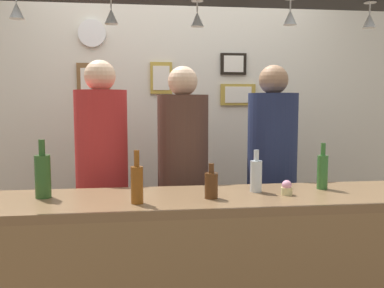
{
  "coord_description": "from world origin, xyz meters",
  "views": [
    {
      "loc": [
        -0.33,
        -2.5,
        1.46
      ],
      "look_at": [
        0.0,
        0.1,
        1.19
      ],
      "focal_mm": 39.72,
      "sensor_mm": 36.0,
      "label": 1
    }
  ],
  "objects_px": {
    "person_left_red_shirt": "(102,165)",
    "bottle_soda_clear": "(256,175)",
    "picture_frame_caricature": "(93,84)",
    "person_right_navy_shirt": "(272,163)",
    "picture_frame_lower_pair": "(238,95)",
    "person_middle_brown_shirt": "(183,166)",
    "bottle_beer_amber_tall": "(137,183)",
    "bottle_beer_brown_stubby": "(211,185)",
    "bottle_champagne_green": "(43,175)",
    "wall_clock": "(92,33)",
    "cupcake": "(287,188)",
    "picture_frame_upper_small": "(233,64)",
    "bottle_beer_green_import": "(323,171)",
    "picture_frame_crest": "(161,78)"
  },
  "relations": [
    {
      "from": "bottle_beer_amber_tall",
      "to": "picture_frame_caricature",
      "type": "height_order",
      "value": "picture_frame_caricature"
    },
    {
      "from": "person_left_red_shirt",
      "to": "bottle_soda_clear",
      "type": "relative_size",
      "value": 7.47
    },
    {
      "from": "person_middle_brown_shirt",
      "to": "picture_frame_lower_pair",
      "type": "bearing_deg",
      "value": 53.39
    },
    {
      "from": "bottle_soda_clear",
      "to": "picture_frame_lower_pair",
      "type": "xyz_separation_m",
      "value": [
        0.21,
        1.34,
        0.45
      ]
    },
    {
      "from": "person_left_red_shirt",
      "to": "picture_frame_lower_pair",
      "type": "relative_size",
      "value": 5.72
    },
    {
      "from": "bottle_champagne_green",
      "to": "picture_frame_crest",
      "type": "relative_size",
      "value": 1.15
    },
    {
      "from": "bottle_champagne_green",
      "to": "cupcake",
      "type": "distance_m",
      "value": 1.27
    },
    {
      "from": "person_left_red_shirt",
      "to": "picture_frame_lower_pair",
      "type": "height_order",
      "value": "person_left_red_shirt"
    },
    {
      "from": "bottle_champagne_green",
      "to": "cupcake",
      "type": "bearing_deg",
      "value": -4.19
    },
    {
      "from": "person_middle_brown_shirt",
      "to": "bottle_champagne_green",
      "type": "relative_size",
      "value": 5.61
    },
    {
      "from": "person_right_navy_shirt",
      "to": "picture_frame_upper_small",
      "type": "distance_m",
      "value": 1.05
    },
    {
      "from": "bottle_champagne_green",
      "to": "person_middle_brown_shirt",
      "type": "bearing_deg",
      "value": 37.49
    },
    {
      "from": "bottle_champagne_green",
      "to": "cupcake",
      "type": "xyz_separation_m",
      "value": [
        1.26,
        -0.09,
        -0.08
      ]
    },
    {
      "from": "bottle_beer_amber_tall",
      "to": "cupcake",
      "type": "distance_m",
      "value": 0.79
    },
    {
      "from": "person_right_navy_shirt",
      "to": "picture_frame_lower_pair",
      "type": "distance_m",
      "value": 0.89
    },
    {
      "from": "cupcake",
      "to": "picture_frame_upper_small",
      "type": "xyz_separation_m",
      "value": [
        0.03,
        1.43,
        0.77
      ]
    },
    {
      "from": "person_middle_brown_shirt",
      "to": "bottle_beer_amber_tall",
      "type": "relative_size",
      "value": 6.47
    },
    {
      "from": "person_right_navy_shirt",
      "to": "bottle_beer_brown_stubby",
      "type": "height_order",
      "value": "person_right_navy_shirt"
    },
    {
      "from": "bottle_beer_brown_stubby",
      "to": "picture_frame_caricature",
      "type": "bearing_deg",
      "value": 116.28
    },
    {
      "from": "person_right_navy_shirt",
      "to": "bottle_beer_brown_stubby",
      "type": "relative_size",
      "value": 9.43
    },
    {
      "from": "bottle_beer_green_import",
      "to": "bottle_soda_clear",
      "type": "distance_m",
      "value": 0.39
    },
    {
      "from": "bottle_beer_amber_tall",
      "to": "bottle_beer_green_import",
      "type": "distance_m",
      "value": 1.05
    },
    {
      "from": "person_left_red_shirt",
      "to": "picture_frame_lower_pair",
      "type": "bearing_deg",
      "value": 34.28
    },
    {
      "from": "bottle_champagne_green",
      "to": "picture_frame_lower_pair",
      "type": "bearing_deg",
      "value": 45.17
    },
    {
      "from": "bottle_beer_amber_tall",
      "to": "picture_frame_crest",
      "type": "relative_size",
      "value": 1.0
    },
    {
      "from": "bottle_beer_brown_stubby",
      "to": "bottle_beer_green_import",
      "type": "distance_m",
      "value": 0.68
    },
    {
      "from": "person_middle_brown_shirt",
      "to": "picture_frame_upper_small",
      "type": "bearing_deg",
      "value": 55.55
    },
    {
      "from": "bottle_beer_green_import",
      "to": "cupcake",
      "type": "xyz_separation_m",
      "value": [
        -0.25,
        -0.12,
        -0.07
      ]
    },
    {
      "from": "picture_frame_caricature",
      "to": "person_right_navy_shirt",
      "type": "bearing_deg",
      "value": -30.2
    },
    {
      "from": "person_right_navy_shirt",
      "to": "bottle_champagne_green",
      "type": "bearing_deg",
      "value": -156.82
    },
    {
      "from": "cupcake",
      "to": "bottle_soda_clear",
      "type": "bearing_deg",
      "value": 145.94
    },
    {
      "from": "bottle_soda_clear",
      "to": "picture_frame_upper_small",
      "type": "xyz_separation_m",
      "value": [
        0.17,
        1.34,
        0.71
      ]
    },
    {
      "from": "person_middle_brown_shirt",
      "to": "picture_frame_crest",
      "type": "relative_size",
      "value": 6.47
    },
    {
      "from": "bottle_beer_brown_stubby",
      "to": "picture_frame_crest",
      "type": "relative_size",
      "value": 0.69
    },
    {
      "from": "person_middle_brown_shirt",
      "to": "wall_clock",
      "type": "bearing_deg",
      "value": 131.68
    },
    {
      "from": "bottle_champagne_green",
      "to": "wall_clock",
      "type": "relative_size",
      "value": 1.36
    },
    {
      "from": "person_left_red_shirt",
      "to": "picture_frame_crest",
      "type": "height_order",
      "value": "picture_frame_crest"
    },
    {
      "from": "bottle_champagne_green",
      "to": "wall_clock",
      "type": "distance_m",
      "value": 1.62
    },
    {
      "from": "bottle_beer_brown_stubby",
      "to": "person_right_navy_shirt",
      "type": "bearing_deg",
      "value": 52.6
    },
    {
      "from": "bottle_beer_brown_stubby",
      "to": "bottle_soda_clear",
      "type": "height_order",
      "value": "bottle_soda_clear"
    },
    {
      "from": "bottle_beer_green_import",
      "to": "picture_frame_crest",
      "type": "xyz_separation_m",
      "value": [
        -0.83,
        1.31,
        0.58
      ]
    },
    {
      "from": "person_middle_brown_shirt",
      "to": "bottle_soda_clear",
      "type": "height_order",
      "value": "person_middle_brown_shirt"
    },
    {
      "from": "picture_frame_lower_pair",
      "to": "picture_frame_caricature",
      "type": "xyz_separation_m",
      "value": [
        -1.2,
        0.0,
        0.08
      ]
    },
    {
      "from": "person_left_red_shirt",
      "to": "bottle_beer_amber_tall",
      "type": "height_order",
      "value": "person_left_red_shirt"
    },
    {
      "from": "bottle_beer_amber_tall",
      "to": "bottle_soda_clear",
      "type": "relative_size",
      "value": 1.13
    },
    {
      "from": "person_left_red_shirt",
      "to": "person_middle_brown_shirt",
      "type": "relative_size",
      "value": 1.02
    },
    {
      "from": "bottle_beer_amber_tall",
      "to": "picture_frame_crest",
      "type": "distance_m",
      "value": 1.64
    },
    {
      "from": "bottle_beer_brown_stubby",
      "to": "wall_clock",
      "type": "bearing_deg",
      "value": 116.4
    },
    {
      "from": "picture_frame_caricature",
      "to": "bottle_beer_amber_tall",
      "type": "bearing_deg",
      "value": -77.12
    },
    {
      "from": "bottle_soda_clear",
      "to": "picture_frame_caricature",
      "type": "distance_m",
      "value": 1.75
    }
  ]
}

